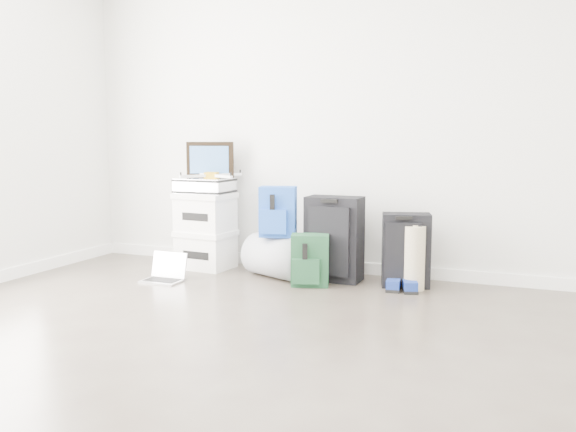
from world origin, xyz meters
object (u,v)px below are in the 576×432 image
at_px(briefcase, 205,186).
at_px(duffel_bag, 279,257).
at_px(boxes_stack, 206,230).
at_px(laptop, 165,274).
at_px(carry_on, 406,250).
at_px(large_suitcase, 334,239).

xyz_separation_m(briefcase, duffel_bag, (0.76, -0.11, -0.56)).
distance_m(boxes_stack, laptop, 0.63).
bearing_deg(briefcase, carry_on, 0.33).
xyz_separation_m(briefcase, carry_on, (1.79, -0.02, -0.45)).
bearing_deg(boxes_stack, laptop, -91.57).
bearing_deg(boxes_stack, duffel_bag, -3.66).
distance_m(briefcase, carry_on, 1.84).
bearing_deg(duffel_bag, laptop, -127.84).
height_order(duffel_bag, large_suitcase, large_suitcase).
bearing_deg(carry_on, briefcase, 164.08).
xyz_separation_m(boxes_stack, laptop, (-0.06, -0.56, -0.28)).
xyz_separation_m(duffel_bag, laptop, (-0.82, -0.45, -0.12)).
height_order(briefcase, large_suitcase, briefcase).
distance_m(large_suitcase, carry_on, 0.58).
bearing_deg(large_suitcase, duffel_bag, -169.21).
xyz_separation_m(briefcase, large_suitcase, (1.21, -0.03, -0.39)).
xyz_separation_m(duffel_bag, large_suitcase, (0.45, 0.08, 0.17)).
xyz_separation_m(briefcase, laptop, (-0.06, -0.56, -0.68)).
distance_m(boxes_stack, briefcase, 0.40).
height_order(duffel_bag, laptop, duffel_bag).
distance_m(briefcase, laptop, 0.89).
bearing_deg(boxes_stack, carry_on, 4.39).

